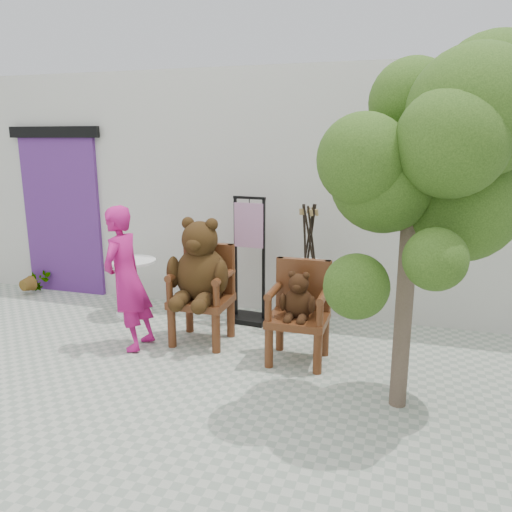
# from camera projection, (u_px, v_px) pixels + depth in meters

# --- Properties ---
(ground_plane) EXTENTS (60.00, 60.00, 0.00)m
(ground_plane) POSITION_uv_depth(u_px,v_px,m) (181.00, 413.00, 4.02)
(ground_plane) COLOR #9EA392
(ground_plane) RESTS_ON ground
(back_wall) EXTENTS (9.00, 1.00, 3.00)m
(back_wall) POSITION_uv_depth(u_px,v_px,m) (278.00, 190.00, 6.57)
(back_wall) COLOR beige
(back_wall) RESTS_ON ground
(doorway) EXTENTS (1.40, 0.11, 2.33)m
(doorway) POSITION_uv_depth(u_px,v_px,m) (62.00, 212.00, 7.01)
(doorway) COLOR #532571
(doorway) RESTS_ON ground
(chair_big) EXTENTS (0.68, 0.72, 1.37)m
(chair_big) POSITION_uv_depth(u_px,v_px,m) (201.00, 274.00, 5.29)
(chair_big) COLOR #45210E
(chair_big) RESTS_ON ground
(chair_small) EXTENTS (0.57, 0.52, 0.99)m
(chair_small) POSITION_uv_depth(u_px,v_px,m) (299.00, 304.00, 4.89)
(chair_small) COLOR #45210E
(chair_small) RESTS_ON ground
(person) EXTENTS (0.37, 0.55, 1.50)m
(person) POSITION_uv_depth(u_px,v_px,m) (127.00, 279.00, 5.16)
(person) COLOR #B2156B
(person) RESTS_ON ground
(cafe_table) EXTENTS (0.60, 0.60, 0.70)m
(cafe_table) POSITION_uv_depth(u_px,v_px,m) (132.00, 280.00, 6.21)
(cafe_table) COLOR white
(cafe_table) RESTS_ON ground
(display_stand) EXTENTS (0.48, 0.39, 1.51)m
(display_stand) POSITION_uv_depth(u_px,v_px,m) (249.00, 275.00, 5.94)
(display_stand) COLOR black
(display_stand) RESTS_ON ground
(stool_bucket) EXTENTS (0.32, 0.32, 1.45)m
(stool_bucket) POSITION_uv_depth(u_px,v_px,m) (308.00, 275.00, 5.70)
(stool_bucket) COLOR white
(stool_bucket) RESTS_ON ground
(tree) EXTENTS (1.66, 1.37, 2.92)m
(tree) POSITION_uv_depth(u_px,v_px,m) (443.00, 150.00, 3.64)
(tree) COLOR #46372A
(tree) RESTS_ON ground
(potted_plant) EXTENTS (0.38, 0.34, 0.37)m
(potted_plant) POSITION_uv_depth(u_px,v_px,m) (34.00, 280.00, 7.13)
(potted_plant) COLOR #1F3A10
(potted_plant) RESTS_ON ground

